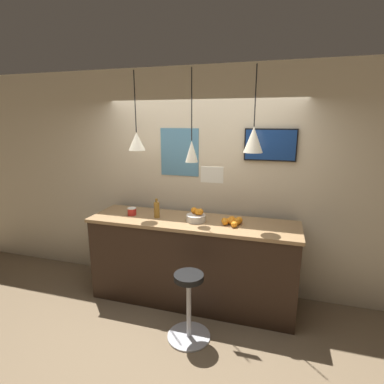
{
  "coord_description": "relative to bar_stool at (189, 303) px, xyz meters",
  "views": [
    {
      "loc": [
        0.97,
        -2.6,
        2.25
      ],
      "look_at": [
        0.0,
        0.68,
        1.42
      ],
      "focal_mm": 28.0,
      "sensor_mm": 36.0,
      "label": 1
    }
  ],
  "objects": [
    {
      "name": "spread_jar",
      "position": [
        -0.95,
        0.65,
        0.71
      ],
      "size": [
        0.11,
        0.11,
        0.09
      ],
      "color": "red",
      "rests_on": "service_counter"
    },
    {
      "name": "wall_poster",
      "position": [
        -0.46,
        1.08,
        1.43
      ],
      "size": [
        0.52,
        0.01,
        0.61
      ],
      "color": "teal"
    },
    {
      "name": "hanging_menu_board",
      "position": [
        0.13,
        0.4,
        1.28
      ],
      "size": [
        0.24,
        0.01,
        0.17
      ],
      "color": "silver"
    },
    {
      "name": "juice_bottle",
      "position": [
        -0.61,
        0.65,
        0.77
      ],
      "size": [
        0.07,
        0.07,
        0.24
      ],
      "color": "olive",
      "rests_on": "service_counter"
    },
    {
      "name": "service_counter",
      "position": [
        -0.16,
        0.67,
        0.13
      ],
      "size": [
        2.53,
        0.68,
        1.07
      ],
      "color": "black",
      "rests_on": "ground_plane"
    },
    {
      "name": "pendant_lamp_middle",
      "position": [
        -0.16,
        0.65,
        1.5
      ],
      "size": [
        0.15,
        0.15,
        1.02
      ],
      "color": "black"
    },
    {
      "name": "mounted_tv",
      "position": [
        0.69,
        1.07,
        1.55
      ],
      "size": [
        0.61,
        0.04,
        0.38
      ],
      "color": "black"
    },
    {
      "name": "pendant_lamp_left",
      "position": [
        -0.85,
        0.65,
        1.6
      ],
      "size": [
        0.2,
        0.2,
        0.91
      ],
      "color": "black"
    },
    {
      "name": "ground_plane",
      "position": [
        -0.16,
        -0.01,
        -0.41
      ],
      "size": [
        14.0,
        14.0,
        0.0
      ],
      "primitive_type": "plane",
      "color": "#756047"
    },
    {
      "name": "bar_stool",
      "position": [
        0.0,
        0.0,
        0.0
      ],
      "size": [
        0.46,
        0.46,
        0.73
      ],
      "color": "#B7B7BC",
      "rests_on": "ground_plane"
    },
    {
      "name": "fruit_bowl",
      "position": [
        -0.11,
        0.65,
        0.72
      ],
      "size": [
        0.23,
        0.23,
        0.16
      ],
      "color": "beige",
      "rests_on": "service_counter"
    },
    {
      "name": "pendant_lamp_right",
      "position": [
        0.52,
        0.65,
        1.64
      ],
      "size": [
        0.21,
        0.21,
        0.89
      ],
      "color": "black"
    },
    {
      "name": "orange_pile",
      "position": [
        0.32,
        0.66,
        0.7
      ],
      "size": [
        0.24,
        0.22,
        0.09
      ],
      "color": "orange",
      "rests_on": "service_counter"
    },
    {
      "name": "back_wall",
      "position": [
        -0.16,
        1.12,
        1.04
      ],
      "size": [
        8.0,
        0.06,
        2.9
      ],
      "color": "beige",
      "rests_on": "ground_plane"
    }
  ]
}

